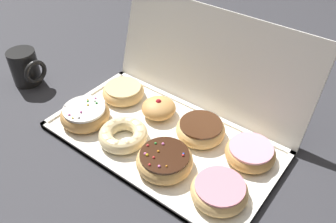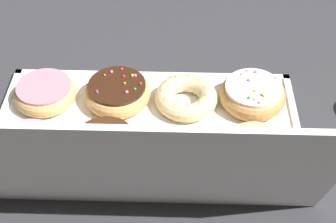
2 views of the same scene
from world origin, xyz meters
name	(u,v)px [view 2 (image 2 of 2)]	position (x,y,z in m)	size (l,w,h in m)	color
ground_plane	(148,131)	(0.00, 0.00, 0.00)	(3.00, 3.00, 0.00)	#333338
donut_box	(148,129)	(0.00, 0.00, 0.01)	(0.53, 0.28, 0.01)	white
box_lid_open	(136,170)	(0.00, 0.19, 0.12)	(0.53, 0.26, 0.01)	white
sprinkle_donut_0	(253,95)	(-0.19, -0.07, 0.03)	(0.12, 0.12, 0.05)	tan
cruller_donut_1	(186,97)	(-0.07, -0.06, 0.03)	(0.11, 0.11, 0.03)	beige
sprinkle_donut_2	(117,92)	(0.06, -0.06, 0.03)	(0.12, 0.12, 0.04)	tan
pink_frosted_donut_3	(45,93)	(0.19, -0.06, 0.03)	(0.11, 0.11, 0.04)	#E5B770
glazed_ring_donut_4	(255,149)	(-0.18, 0.06, 0.03)	(0.11, 0.11, 0.03)	#E5B770
jelly_filled_donut_5	(181,146)	(-0.06, 0.06, 0.03)	(0.08, 0.08, 0.05)	tan
chocolate_frosted_donut_6	(105,145)	(0.06, 0.06, 0.03)	(0.11, 0.11, 0.04)	#E5B770
pink_frosted_donut_7	(29,146)	(0.19, 0.07, 0.03)	(0.11, 0.11, 0.03)	tan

